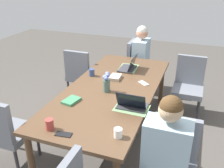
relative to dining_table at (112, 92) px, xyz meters
name	(u,v)px	position (x,y,z in m)	size (l,w,h in m)	color
ground_plane	(112,135)	(0.00, 0.00, -0.66)	(10.00, 10.00, 0.00)	#4C4742
dining_table	(112,92)	(0.00, 0.00, 0.00)	(2.40, 1.07, 0.72)	brown
chair_far_left_near	(172,161)	(0.82, 0.89, -0.16)	(0.44, 0.44, 0.90)	slate
person_far_left_near	(165,163)	(0.89, 0.83, -0.13)	(0.36, 0.40, 1.19)	#2D2D33
chair_head_left_left_mid	(137,63)	(-1.56, -0.08, -0.16)	(0.44, 0.44, 0.90)	slate
person_head_left_left_mid	(141,63)	(-1.50, -0.01, -0.13)	(0.40, 0.36, 1.19)	#2D2D33
chair_near_right_near	(5,130)	(0.95, -0.89, -0.16)	(0.44, 0.44, 0.90)	slate
chair_near_right_mid	(81,73)	(-0.79, -0.84, -0.16)	(0.44, 0.44, 0.90)	slate
chair_far_right_far	(189,83)	(-0.97, 0.88, -0.16)	(0.44, 0.44, 0.90)	slate
flower_vase	(107,82)	(0.12, -0.03, 0.18)	(0.10, 0.09, 0.25)	#4C6B60
placemat_far_left_near	(132,108)	(0.40, 0.37, 0.06)	(0.36, 0.26, 0.00)	#7FAD70
placemat_head_left_left_mid	(128,68)	(-0.70, 0.00, 0.06)	(0.36, 0.26, 0.00)	#7FAD70
laptop_far_left_near	(132,104)	(0.40, 0.37, 0.10)	(0.22, 0.32, 0.20)	#38383D
laptop_head_left_left_mid	(129,67)	(-0.66, 0.02, 0.11)	(0.32, 0.22, 0.21)	#38383D
coffee_mug_near_left	(50,124)	(1.04, -0.24, 0.12)	(0.08, 0.08, 0.11)	#AD3D38
coffee_mug_near_right	(92,72)	(-0.26, -0.39, 0.11)	(0.08, 0.08, 0.10)	#33477A
coffee_mug_centre_left	(118,133)	(0.93, 0.40, 0.11)	(0.08, 0.08, 0.09)	white
book_red_cover	(71,101)	(0.50, -0.31, 0.08)	(0.20, 0.14, 0.03)	#3D7F56
book_blue_cover	(115,77)	(-0.28, -0.05, 0.08)	(0.20, 0.14, 0.04)	#B2A38E
phone_black	(64,134)	(1.07, -0.08, 0.07)	(0.15, 0.07, 0.01)	black
phone_silver	(144,83)	(-0.26, 0.34, 0.07)	(0.15, 0.07, 0.01)	silver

